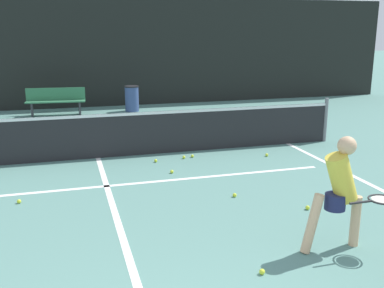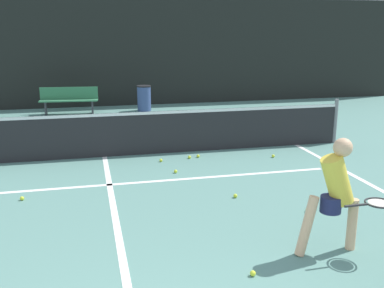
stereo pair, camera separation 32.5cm
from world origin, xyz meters
The scene contains 18 objects.
court_service_line centered at (0.00, 5.44, 0.00)m, with size 8.25×0.10×0.01m, color white.
court_center_mark centered at (0.00, 3.85, 0.00)m, with size 0.10×6.90×0.01m, color white.
net centered at (0.00, 7.30, 0.51)m, with size 11.09×0.09×1.07m.
fence_back centered at (0.00, 14.11, 1.91)m, with size 24.00×0.06×3.83m.
player_practicing centered at (2.54, 2.30, 0.80)m, with size 1.12×0.52×1.44m.
tennis_ball_scattered_0 centered at (-1.41, 5.01, 0.03)m, with size 0.07×0.07×0.07m, color #D1E033.
tennis_ball_scattered_1 centered at (1.76, 6.74, 0.03)m, with size 0.07×0.07×0.07m, color #D1E033.
tennis_ball_scattered_2 centered at (3.54, 6.42, 0.03)m, with size 0.07×0.07×0.07m, color #D1E033.
tennis_ball_scattered_3 centered at (1.96, 6.78, 0.03)m, with size 0.07×0.07×0.07m, color #D1E033.
tennis_ball_scattered_4 centered at (1.97, 4.32, 0.03)m, with size 0.07×0.07×0.07m, color #D1E033.
tennis_ball_scattered_5 centered at (2.85, 3.51, 0.03)m, with size 0.07×0.07×0.07m, color #D1E033.
tennis_ball_scattered_6 centered at (1.38, 1.98, 0.03)m, with size 0.07×0.07×0.07m, color #D1E033.
tennis_ball_scattered_9 centered at (1.28, 5.84, 0.03)m, with size 0.07×0.07×0.07m, color #D1E033.
tennis_ball_scattered_10 centered at (1.13, 6.65, 0.03)m, with size 0.07×0.07×0.07m, color #D1E033.
courtside_bench centered at (-0.87, 12.85, 0.48)m, with size 1.88×0.56×0.86m.
trash_bin centered at (1.59, 12.83, 0.43)m, with size 0.48×0.48×0.85m.
parked_car centered at (0.78, 17.71, 0.62)m, with size 1.73×4.25×1.48m.
building_far centered at (0.00, 30.29, 2.27)m, with size 36.00×2.40×4.54m, color beige.
Camera 2 is at (-0.31, -2.23, 2.66)m, focal length 42.00 mm.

